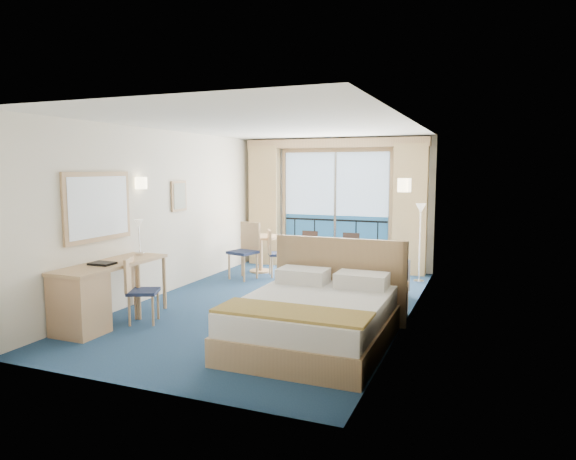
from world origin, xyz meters
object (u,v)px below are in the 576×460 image
object	(u,v)px
floor_lamp	(420,223)
round_table	(260,245)
armchair	(380,275)
table_chair_b	(246,247)
desk	(87,297)
bed	(315,317)
nightstand	(393,299)
desk_chair	(137,286)
table_chair_a	(275,250)

from	to	relation	value
floor_lamp	round_table	world-z (taller)	floor_lamp
armchair	table_chair_b	size ratio (longest dim) A/B	0.65
armchair	desk	distance (m)	4.53
bed	nightstand	distance (m)	1.62
armchair	nightstand	bearing A→B (deg)	59.11
desk	round_table	distance (m)	4.32
desk_chair	round_table	world-z (taller)	desk_chair
bed	round_table	size ratio (longest dim) A/B	2.67
bed	nightstand	xyz separation A→B (m)	(0.65, 1.49, -0.08)
bed	armchair	xyz separation A→B (m)	(0.22, 2.70, -0.01)
round_table	table_chair_b	xyz separation A→B (m)	(0.01, -0.65, 0.05)
desk	round_table	world-z (taller)	desk
desk_chair	table_chair_a	xyz separation A→B (m)	(0.52, 3.46, 0.01)
desk_chair	round_table	bearing A→B (deg)	-24.63
nightstand	floor_lamp	size ratio (longest dim) A/B	0.34
armchair	table_chair_b	world-z (taller)	table_chair_b
floor_lamp	round_table	size ratio (longest dim) A/B	1.78
floor_lamp	round_table	bearing A→B (deg)	-175.93
nightstand	floor_lamp	world-z (taller)	floor_lamp
armchair	table_chair_a	bearing A→B (deg)	-67.55
desk	desk_chair	bearing A→B (deg)	57.35
round_table	table_chair_b	distance (m)	0.66
nightstand	floor_lamp	bearing A→B (deg)	89.01
desk	desk_chair	size ratio (longest dim) A/B	1.95
desk_chair	nightstand	bearing A→B (deg)	-86.76
armchair	floor_lamp	distance (m)	1.49
bed	round_table	distance (m)	4.39
bed	table_chair_b	distance (m)	3.86
bed	desk	bearing A→B (deg)	-167.34
table_chair_a	bed	bearing A→B (deg)	179.58
desk_chair	table_chair_a	size ratio (longest dim) A/B	0.99
bed	armchair	world-z (taller)	bed
bed	floor_lamp	world-z (taller)	floor_lamp
desk	table_chair_a	xyz separation A→B (m)	(0.87, 4.01, 0.06)
nightstand	round_table	world-z (taller)	round_table
bed	desk	size ratio (longest dim) A/B	1.25
nightstand	armchair	world-z (taller)	armchair
desk	desk_chair	world-z (taller)	desk_chair
table_chair_b	nightstand	bearing A→B (deg)	-11.96
nightstand	table_chair_a	world-z (taller)	table_chair_a
nightstand	desk_chair	distance (m)	3.52
floor_lamp	bed	bearing A→B (deg)	-100.04
round_table	table_chair_a	distance (m)	0.53
nightstand	armchair	xyz separation A→B (m)	(-0.43, 1.21, 0.07)
desk_chair	table_chair_a	world-z (taller)	table_chair_a
desk	table_chair_b	distance (m)	3.68
nightstand	desk	xyz separation A→B (m)	(-3.49, -2.12, 0.21)
bed	nightstand	size ratio (longest dim) A/B	4.46
desk_chair	floor_lamp	bearing A→B (deg)	-62.06
bed	table_chair_b	bearing A→B (deg)	128.60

